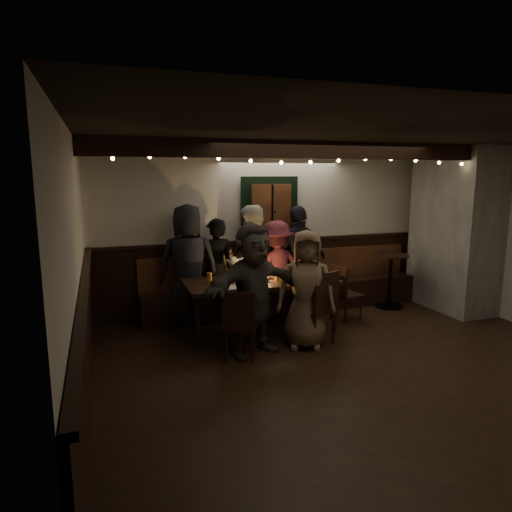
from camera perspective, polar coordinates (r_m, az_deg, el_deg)
name	(u,v)px	position (r m, az deg, el deg)	size (l,w,h in m)	color
room	(372,249)	(7.05, 14.35, 0.80)	(6.02, 5.01, 2.62)	black
dining_table	(261,285)	(6.31, 0.58, -3.59)	(2.09, 0.90, 0.91)	black
chair_near_left	(240,321)	(5.43, -2.04, -8.13)	(0.51, 0.51, 0.86)	black
chair_near_right	(320,304)	(5.92, 7.95, -5.97)	(0.57, 0.57, 0.98)	black
chair_end	(343,290)	(6.95, 10.77, -4.19)	(0.46, 0.46, 0.85)	black
high_top	(390,274)	(7.85, 16.45, -2.14)	(0.56, 0.56, 0.89)	black
person_a	(189,265)	(6.71, -8.43, -1.08)	(0.87, 0.56, 1.77)	black
person_b	(216,269)	(6.90, -5.07, -1.67)	(0.56, 0.37, 1.54)	black
person_c	(250,263)	(6.88, -0.79, -0.84)	(0.84, 0.66, 1.74)	#BBBAB4
person_d	(276,269)	(7.06, 2.54, -1.59)	(0.96, 0.55, 1.49)	#4F1C25
person_e	(299,259)	(7.24, 5.35, -0.44)	(1.00, 0.42, 1.71)	black
person_f	(253,289)	(5.54, -0.35, -4.15)	(1.52, 0.48, 1.64)	#3D3831
person_g	(306,289)	(5.80, 6.26, -4.17)	(0.74, 0.48, 1.51)	brown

